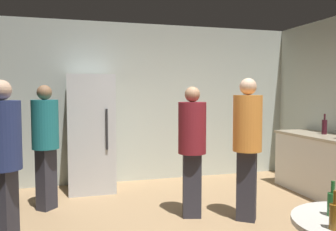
{
  "coord_description": "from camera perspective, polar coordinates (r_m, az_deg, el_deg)",
  "views": [
    {
      "loc": [
        -1.36,
        -3.3,
        1.54
      ],
      "look_at": [
        -0.29,
        0.42,
        1.28
      ],
      "focal_mm": 37.26,
      "sensor_mm": 36.0,
      "label": 1
    }
  ],
  "objects": [
    {
      "name": "beer_bottle_green",
      "position": [
        2.56,
        25.29,
        -12.85
      ],
      "size": [
        0.06,
        0.06,
        0.23
      ],
      "color": "#26662D",
      "rests_on": "foreground_table"
    },
    {
      "name": "beer_bottle_amber",
      "position": [
        2.33,
        25.62,
        -14.53
      ],
      "size": [
        0.06,
        0.06,
        0.23
      ],
      "color": "#8C5919",
      "rests_on": "foreground_table"
    },
    {
      "name": "person_in_navy_shirt",
      "position": [
        3.61,
        -25.4,
        -5.63
      ],
      "size": [
        0.44,
        0.44,
        1.65
      ],
      "rotation": [
        0.0,
        0.0,
        -0.39
      ],
      "color": "#2D2D38",
      "rests_on": "ground_plane"
    },
    {
      "name": "kitchen_counter",
      "position": [
        5.62,
        25.01,
        -7.65
      ],
      "size": [
        0.64,
        1.92,
        0.9
      ],
      "color": "beige",
      "rests_on": "ground_plane"
    },
    {
      "name": "person_in_maroon_shirt",
      "position": [
        4.27,
        3.96,
        -4.27
      ],
      "size": [
        0.42,
        0.42,
        1.6
      ],
      "rotation": [
        0.0,
        0.0,
        -1.83
      ],
      "color": "#2D2D38",
      "rests_on": "ground_plane"
    },
    {
      "name": "person_in_orange_shirt",
      "position": [
        4.24,
        12.84,
        -3.58
      ],
      "size": [
        0.48,
        0.48,
        1.7
      ],
      "rotation": [
        0.0,
        0.0,
        -2.21
      ],
      "color": "#2D2D38",
      "rests_on": "ground_plane"
    },
    {
      "name": "wall_back",
      "position": [
        6.08,
        -3.1,
        2.09
      ],
      "size": [
        5.32,
        0.06,
        2.7
      ],
      "primitive_type": "cube",
      "color": "beige",
      "rests_on": "ground_plane"
    },
    {
      "name": "refrigerator",
      "position": [
        5.54,
        -12.51,
        -2.83
      ],
      "size": [
        0.7,
        0.68,
        1.8
      ],
      "color": "silver",
      "rests_on": "ground_plane"
    },
    {
      "name": "wine_bottle_on_counter",
      "position": [
        5.77,
        24.21,
        -1.65
      ],
      "size": [
        0.08,
        0.08,
        0.31
      ],
      "color": "#3F141E",
      "rests_on": "kitchen_counter"
    },
    {
      "name": "person_in_teal_shirt",
      "position": [
        4.8,
        -19.42,
        -3.39
      ],
      "size": [
        0.48,
        0.48,
        1.63
      ],
      "rotation": [
        0.0,
        0.0,
        -0.72
      ],
      "color": "#2D2D38",
      "rests_on": "ground_plane"
    }
  ]
}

